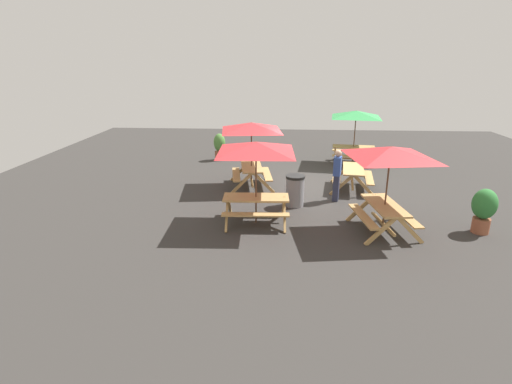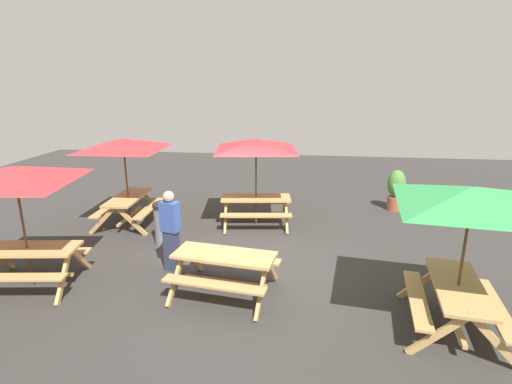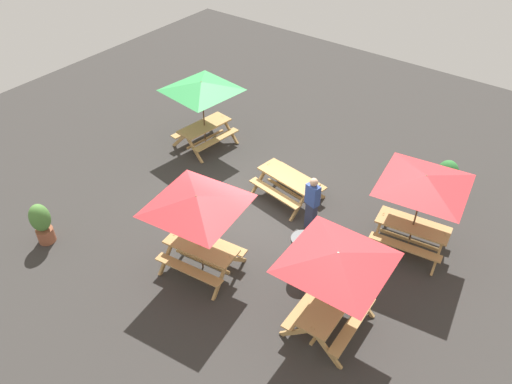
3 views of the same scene
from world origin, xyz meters
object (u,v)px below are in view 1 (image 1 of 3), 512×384
at_px(picnic_table_3, 353,174).
at_px(trash_bin_gray, 295,191).
at_px(picnic_table_0, 390,159).
at_px(picnic_table_2, 256,153).
at_px(picnic_table_4, 356,118).
at_px(potted_plant_0, 220,146).
at_px(potted_plant_1, 484,208).
at_px(person_standing, 337,174).
at_px(picnic_table_1, 251,131).

xyz_separation_m(picnic_table_3, trash_bin_gray, (1.82, -2.08, -0.07)).
distance_m(picnic_table_0, picnic_table_2, 3.42).
relative_size(picnic_table_4, trash_bin_gray, 2.86).
xyz_separation_m(trash_bin_gray, potted_plant_0, (-5.84, -3.23, 0.15)).
distance_m(picnic_table_0, trash_bin_gray, 3.28).
bearing_deg(potted_plant_0, picnic_table_3, 52.79).
bearing_deg(trash_bin_gray, picnic_table_2, -38.15).
distance_m(picnic_table_3, potted_plant_1, 4.51).
relative_size(potted_plant_0, person_standing, 0.72).
relative_size(picnic_table_1, person_standing, 1.68).
height_order(picnic_table_1, person_standing, picnic_table_1).
xyz_separation_m(picnic_table_4, person_standing, (4.96, -1.37, -1.10)).
xyz_separation_m(picnic_table_2, picnic_table_3, (-3.24, 3.20, -1.43)).
height_order(picnic_table_1, potted_plant_0, picnic_table_1).
distance_m(potted_plant_0, potted_plant_1, 11.07).
distance_m(picnic_table_1, picnic_table_2, 3.38).
height_order(picnic_table_0, potted_plant_0, picnic_table_0).
relative_size(picnic_table_1, picnic_table_3, 1.42).
bearing_deg(picnic_table_1, potted_plant_1, 52.54).
bearing_deg(picnic_table_4, picnic_table_1, -131.76).
xyz_separation_m(picnic_table_0, picnic_table_4, (-7.38, 0.44, 0.00)).
bearing_deg(picnic_table_1, potted_plant_0, -163.39).
relative_size(potted_plant_1, person_standing, 0.72).
distance_m(picnic_table_2, trash_bin_gray, 2.35).
xyz_separation_m(picnic_table_1, picnic_table_2, (3.36, 0.37, 0.00)).
xyz_separation_m(picnic_table_3, potted_plant_1, (3.56, 2.76, 0.12)).
height_order(picnic_table_2, person_standing, picnic_table_2).
height_order(picnic_table_1, picnic_table_4, same).
relative_size(picnic_table_1, potted_plant_1, 2.33).
distance_m(picnic_table_1, picnic_table_4, 5.54).
bearing_deg(picnic_table_4, picnic_table_3, -92.12).
xyz_separation_m(picnic_table_0, picnic_table_2, (-0.41, -3.40, 0.00)).
height_order(potted_plant_0, person_standing, person_standing).
height_order(picnic_table_3, person_standing, person_standing).
height_order(picnic_table_3, potted_plant_1, potted_plant_1).
bearing_deg(potted_plant_1, picnic_table_4, -163.76).
distance_m(trash_bin_gray, potted_plant_1, 5.14).
bearing_deg(picnic_table_0, picnic_table_1, -142.90).
distance_m(picnic_table_1, picnic_table_3, 3.84).
relative_size(potted_plant_0, potted_plant_1, 1.00).
bearing_deg(person_standing, picnic_table_1, -101.08).
bearing_deg(person_standing, picnic_table_4, 178.89).
distance_m(picnic_table_3, trash_bin_gray, 2.76).
xyz_separation_m(picnic_table_1, picnic_table_4, (-3.61, 4.20, 0.00)).
height_order(picnic_table_1, picnic_table_3, picnic_table_1).
height_order(picnic_table_1, picnic_table_2, same).
xyz_separation_m(picnic_table_2, person_standing, (-2.01, 2.46, -1.10)).
relative_size(trash_bin_gray, potted_plant_0, 0.81).
xyz_separation_m(picnic_table_2, picnic_table_4, (-6.97, 3.84, 0.00)).
relative_size(picnic_table_0, potted_plant_0, 2.32).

